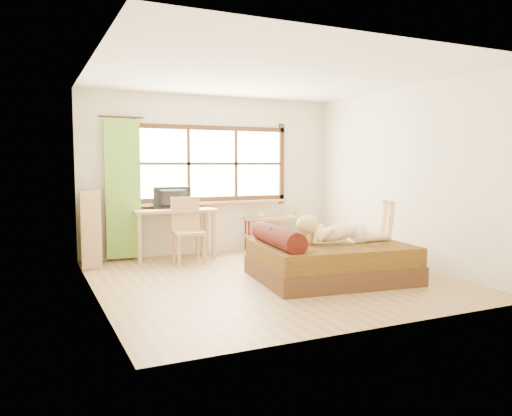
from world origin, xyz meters
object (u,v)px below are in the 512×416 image
bookshelf (91,228)px  pipe_shelf (276,225)px  chair (187,226)px  woman (343,221)px  kitten (280,237)px  desk (174,216)px  bed (327,260)px

bookshelf → pipe_shelf: bearing=8.7°
pipe_shelf → bookshelf: 3.25m
chair → bookshelf: (-1.42, 0.27, 0.02)m
woman → bookshelf: bookshelf is taller
kitten → chair: 1.97m
woman → desk: (-1.65, 2.35, -0.07)m
pipe_shelf → desk: bearing=-168.8°
pipe_shelf → bookshelf: size_ratio=1.05×
desk → chair: chair is taller
woman → chair: 2.53m
desk → pipe_shelf: 1.95m
kitten → bookshelf: size_ratio=0.25×
chair → bed: bearing=-51.6°
woman → chair: woman is taller
desk → bookshelf: bearing=-172.4°
bed → woman: 0.56m
woman → desk: bearing=131.9°
bed → woman: bearing=-8.8°
kitten → chair: (-0.67, 1.85, -0.04)m
desk → bookshelf: (-1.31, -0.09, -0.12)m
pipe_shelf → woman: bearing=-88.7°
desk → chair: bearing=-69.8°
woman → kitten: 0.90m
bed → pipe_shelf: size_ratio=1.76×
desk → kitten: bearing=-66.8°
pipe_shelf → kitten: bearing=-108.6°
bed → pipe_shelf: (0.48, 2.42, 0.17)m
woman → kitten: (-0.87, 0.15, -0.18)m
bed → pipe_shelf: bed is taller
bed → pipe_shelf: bearing=85.7°
bed → woman: (0.20, -0.06, 0.52)m
kitten → desk: bearing=116.4°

